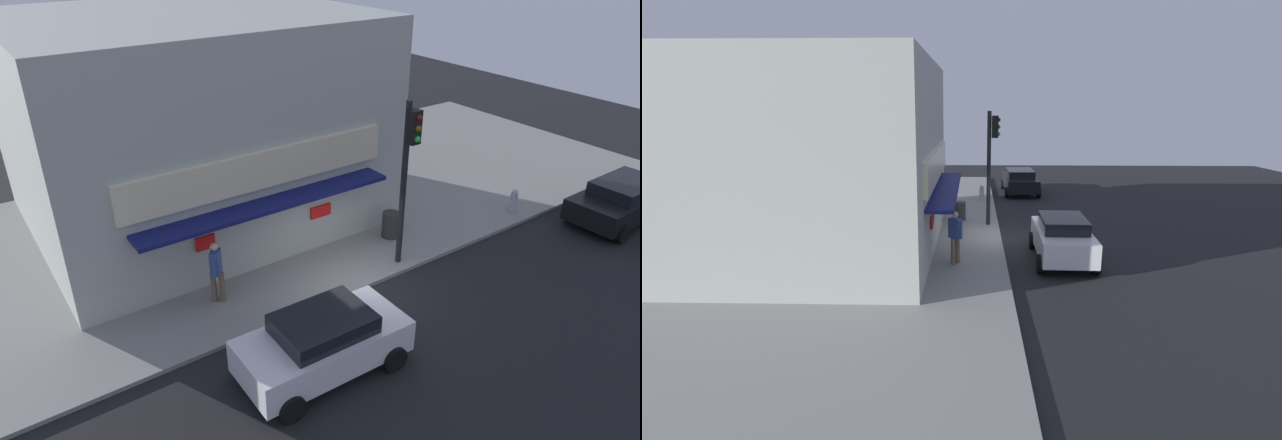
{
  "view_description": "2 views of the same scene",
  "coord_description": "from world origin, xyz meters",
  "views": [
    {
      "loc": [
        -8.7,
        -10.42,
        9.41
      ],
      "look_at": [
        -0.48,
        1.31,
        1.91
      ],
      "focal_mm": 31.88,
      "sensor_mm": 36.0,
      "label": 1
    },
    {
      "loc": [
        -18.87,
        1.16,
        5.43
      ],
      "look_at": [
        -2.23,
        1.57,
        1.33
      ],
      "focal_mm": 26.29,
      "sensor_mm": 36.0,
      "label": 2
    }
  ],
  "objects": [
    {
      "name": "fire_hydrant",
      "position": [
        7.61,
        0.69,
        0.54
      ],
      "size": [
        0.5,
        0.26,
        0.86
      ],
      "color": "#B2B2B7",
      "rests_on": "sidewalk"
    },
    {
      "name": "parked_car_black",
      "position": [
        10.44,
        -1.76,
        0.79
      ],
      "size": [
        4.57,
        2.2,
        1.49
      ],
      "color": "black",
      "rests_on": "ground_plane"
    },
    {
      "name": "sidewalk",
      "position": [
        0.0,
        6.02,
        0.06
      ],
      "size": [
        32.66,
        12.04,
        0.12
      ],
      "primitive_type": "cube",
      "color": "gray",
      "rests_on": "ground_plane"
    },
    {
      "name": "trash_can",
      "position": [
        2.73,
        1.81,
        0.56
      ],
      "size": [
        0.59,
        0.59,
        0.86
      ],
      "primitive_type": "cylinder",
      "color": "#2D2D2D",
      "rests_on": "sidewalk"
    },
    {
      "name": "ground_plane",
      "position": [
        0.0,
        0.0,
        0.0
      ],
      "size": [
        48.98,
        48.98,
        0.0
      ],
      "primitive_type": "plane",
      "color": "black"
    },
    {
      "name": "pedestrian",
      "position": [
        -3.58,
        1.77,
        1.14
      ],
      "size": [
        0.46,
        0.52,
        1.83
      ],
      "color": "brown",
      "rests_on": "sidewalk"
    },
    {
      "name": "parked_car_white",
      "position": [
        -2.73,
        -2.03,
        0.83
      ],
      "size": [
        4.06,
        2.13,
        1.58
      ],
      "color": "silver",
      "rests_on": "ground_plane"
    },
    {
      "name": "corner_building",
      "position": [
        -1.61,
        7.3,
        3.55
      ],
      "size": [
        10.92,
        10.3,
        6.87
      ],
      "color": "#ADB2A8",
      "rests_on": "sidewalk"
    },
    {
      "name": "traffic_light",
      "position": [
        1.88,
        0.38,
        3.37
      ],
      "size": [
        0.32,
        0.58,
        5.06
      ],
      "color": "black",
      "rests_on": "sidewalk"
    }
  ]
}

